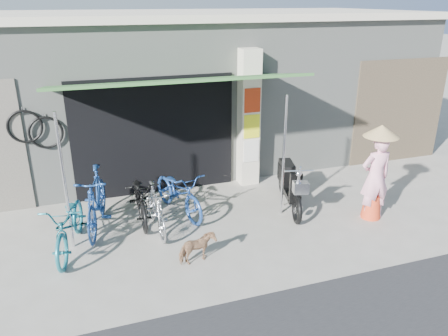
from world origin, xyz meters
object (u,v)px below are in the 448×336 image
object	(u,v)px
bike_black	(141,198)
moped	(289,184)
bike_teal	(70,224)
nun	(376,174)
street_dog	(197,248)
bike_silver	(156,209)
bike_blue	(96,200)
bike_navy	(179,192)

from	to	relation	value
bike_black	moped	size ratio (longest dim) A/B	0.92
bike_teal	nun	distance (m)	5.52
street_dog	bike_teal	bearing A→B (deg)	46.88
bike_silver	bike_blue	bearing A→B (deg)	155.37
bike_silver	street_dog	world-z (taller)	bike_silver
bike_black	moped	world-z (taller)	moped
bike_teal	bike_black	world-z (taller)	bike_teal
bike_teal	bike_silver	world-z (taller)	bike_teal
nun	bike_blue	bearing A→B (deg)	-11.72
nun	bike_black	bearing A→B (deg)	-15.66
bike_blue	bike_silver	distance (m)	1.09
bike_black	street_dog	world-z (taller)	bike_black
moped	nun	xyz separation A→B (m)	(1.29, -0.93, 0.42)
bike_black	bike_silver	bearing A→B (deg)	-68.62
bike_blue	bike_navy	bearing A→B (deg)	16.05
bike_silver	nun	size ratio (longest dim) A/B	0.79
bike_blue	nun	size ratio (longest dim) A/B	1.01
bike_navy	moped	distance (m)	2.21
bike_teal	bike_blue	size ratio (longest dim) A/B	0.97
bike_blue	street_dog	world-z (taller)	bike_blue
bike_teal	bike_silver	distance (m)	1.48
bike_teal	bike_black	size ratio (longest dim) A/B	1.07
nun	moped	bearing A→B (deg)	-33.58
nun	bike_silver	bearing A→B (deg)	-9.27
street_dog	nun	xyz separation A→B (m)	(3.59, 0.43, 0.66)
bike_teal	bike_black	distance (m)	1.47
bike_teal	moped	world-z (taller)	moped
bike_black	bike_teal	bearing A→B (deg)	-147.91
bike_teal	bike_silver	bearing A→B (deg)	20.07
bike_teal	nun	bearing A→B (deg)	5.87
street_dog	nun	distance (m)	3.67
bike_black	street_dog	distance (m)	1.89
moped	nun	size ratio (longest dim) A/B	1.00
bike_black	bike_blue	bearing A→B (deg)	-170.20
bike_navy	bike_blue	bearing A→B (deg)	168.01
street_dog	bike_silver	bearing A→B (deg)	4.55
bike_blue	nun	bearing A→B (deg)	-2.05
bike_blue	bike_silver	xyz separation A→B (m)	(1.00, -0.43, -0.12)
moped	bike_black	bearing A→B (deg)	-173.64
bike_teal	street_dog	size ratio (longest dim) A/B	3.04
moped	bike_navy	bearing A→B (deg)	-176.40
bike_navy	nun	world-z (taller)	nun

